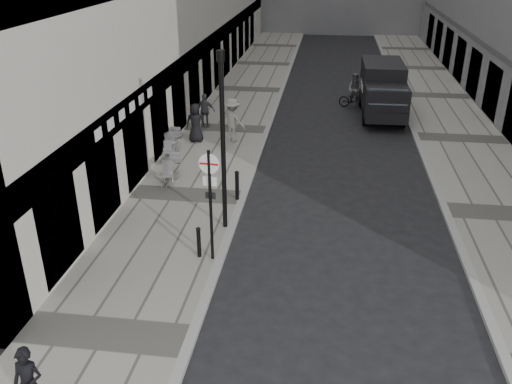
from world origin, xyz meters
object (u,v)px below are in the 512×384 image
Objects in this scene: walking_man at (29,384)px; panel_van at (383,87)px; lamppost at (223,135)px; cyclist at (355,95)px; sign_post at (210,191)px.

panel_van is (8.01, 21.41, 0.56)m from walking_man.
walking_man is 8.58m from lamppost.
cyclist is at bearing 71.79° from walking_man.
walking_man is at bearing -104.61° from sign_post.
cyclist is at bearing 141.96° from panel_van.
cyclist is (-1.35, 1.03, -0.73)m from panel_van.
walking_man is 0.28× the size of panel_van.
walking_man is 6.54m from sign_post.
lamppost is at bearing 72.92° from walking_man.
panel_van is at bearing -13.62° from cyclist.
panel_van is (5.81, 15.39, -0.76)m from sign_post.
walking_man is 0.29× the size of lamppost.
panel_van is 2.91× the size of cyclist.
lamppost reaches higher than walking_man.
panel_van is at bearing 66.60° from lamppost.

